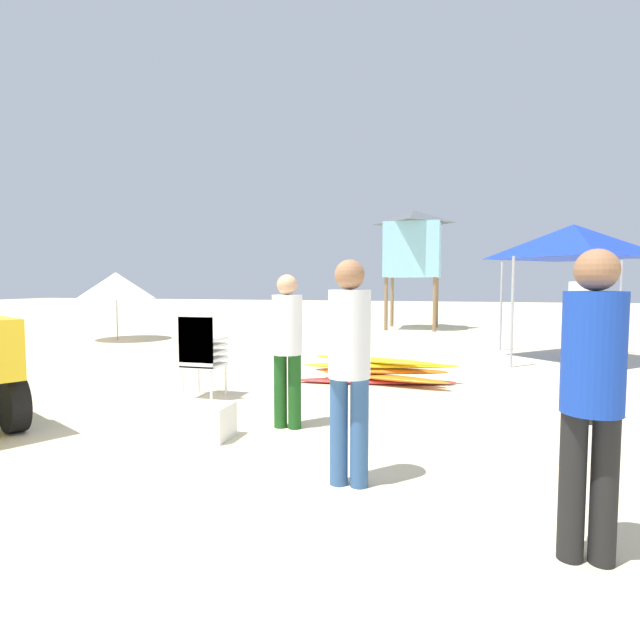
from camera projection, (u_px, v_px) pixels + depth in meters
name	position (u px, v px, depth m)	size (l,w,h in m)	color
ground	(188.00, 449.00, 4.68)	(80.00, 80.00, 0.00)	beige
stacked_plastic_chairs	(200.00, 347.00, 6.64)	(0.48, 0.48, 1.20)	white
surfboard_pile	(379.00, 372.00, 7.70)	(2.52, 0.86, 0.40)	red
lifeguard_near_left	(349.00, 357.00, 3.77)	(0.32, 0.32, 1.72)	#33598C
lifeguard_near_center	(592.00, 384.00, 2.71)	(0.32, 0.32, 1.73)	black
lifeguard_near_right	(287.00, 341.00, 5.29)	(0.32, 0.32, 1.64)	#194C19
lifeguard_far_right	(583.00, 329.00, 5.47)	(0.32, 0.32, 1.80)	black
popup_canopy	(573.00, 242.00, 9.90)	(2.48, 2.48, 2.71)	#B2B2B7
lifeguard_tower	(413.00, 244.00, 16.85)	(1.98, 1.98, 4.00)	olive
beach_umbrella_left	(116.00, 285.00, 13.63)	(2.04, 2.04, 1.85)	beige
cooler_box	(202.00, 421.00, 5.01)	(0.59, 0.39, 0.35)	white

